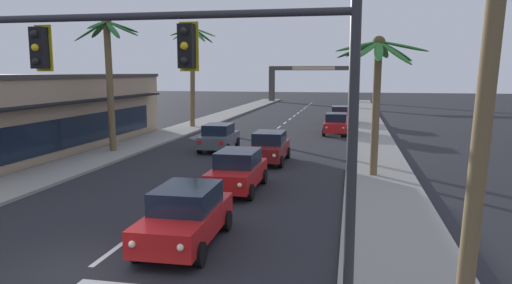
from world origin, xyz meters
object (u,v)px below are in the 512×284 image
Objects in this scene: sedan_third_in_queue at (238,170)px; sedan_fifth_in_queue at (269,147)px; town_gateway_arch at (313,78)px; sedan_lead_at_stop_bar at (186,215)px; sedan_oncoming_far at (219,137)px; palm_left_third at (193,58)px; storefront_strip_left at (29,112)px; traffic_signal_mast at (194,74)px; palm_right_second at (377,72)px; sedan_parked_mid_kerb at (340,115)px; sedan_parked_nearest_kerb at (336,124)px; palm_left_second at (109,61)px.

sedan_third_in_queue is 1.00× the size of sedan_fifth_in_queue.
sedan_lead_at_stop_bar is at bearing -88.45° from town_gateway_arch.
sedan_lead_at_stop_bar is 1.00× the size of sedan_oncoming_far.
palm_left_third is at bearing -100.57° from town_gateway_arch.
sedan_lead_at_stop_bar is at bearing -42.47° from storefront_strip_left.
sedan_third_in_queue is (-1.32, 9.32, -4.03)m from traffic_signal_mast.
sedan_parked_mid_kerb is at bearing 95.16° from palm_right_second.
palm_left_third reaches higher than sedan_third_in_queue.
palm_left_third reaches higher than sedan_oncoming_far.
palm_left_third reaches higher than sedan_fifth_in_queue.
palm_left_second is at bearing -138.46° from sedan_parked_nearest_kerb.
palm_right_second is at bearing -10.76° from storefront_strip_left.
sedan_third_in_queue is (-0.04, 6.50, 0.00)m from sedan_lead_at_stop_bar.
sedan_fifth_in_queue is 15.72m from storefront_strip_left.
palm_left_second is at bearing 141.85° from sedan_third_in_queue.
palm_right_second is (4.38, 12.94, 0.05)m from traffic_signal_mast.
sedan_fifth_in_queue is at bearing -87.90° from town_gateway_arch.
sedan_parked_nearest_kerb is (7.03, 9.48, 0.00)m from sedan_oncoming_far.
town_gateway_arch is (7.41, 39.73, -2.23)m from palm_left_third.
traffic_signal_mast is 20.34m from palm_left_second.
palm_right_second is at bearing 71.28° from traffic_signal_mast.
sedan_parked_nearest_kerb is 0.68× the size of palm_right_second.
sedan_oncoming_far is 12.09m from storefront_strip_left.
sedan_lead_at_stop_bar is at bearing -97.44° from sedan_parked_nearest_kerb.
storefront_strip_left is at bearing -104.23° from town_gateway_arch.
sedan_fifth_in_queue is 0.30× the size of town_gateway_arch.
sedan_oncoming_far is at bearing 145.88° from palm_right_second.
town_gateway_arch is (1.82, 51.27, 3.06)m from sedan_oncoming_far.
sedan_lead_at_stop_bar is at bearing -95.87° from sedan_parked_mid_kerb.
sedan_oncoming_far is (-3.61, 9.93, 0.00)m from sedan_third_in_queue.
traffic_signal_mast is 23.92m from storefront_strip_left.
palm_right_second is (5.49, -2.88, 4.08)m from sedan_fifth_in_queue.
palm_left_second reaches higher than town_gateway_arch.
traffic_signal_mast is 29.08m from sedan_parked_nearest_kerb.
sedan_oncoming_far is 11.97m from palm_right_second.
sedan_third_in_queue is 1.00× the size of sedan_oncoming_far.
sedan_lead_at_stop_bar is 67.79m from town_gateway_arch.
palm_left_second is 13.80m from palm_left_third.
sedan_lead_at_stop_bar and sedan_oncoming_far have the same top height.
town_gateway_arch is at bearing 99.01° from sedan_parked_mid_kerb.
town_gateway_arch is (-2.01, 54.71, 3.06)m from sedan_fifth_in_queue.
sedan_fifth_in_queue is 5.14m from sedan_oncoming_far.
sedan_fifth_in_queue is 1.00× the size of sedan_parked_nearest_kerb.
palm_left_third is at bearing 87.52° from palm_left_second.
palm_left_second reaches higher than storefront_strip_left.
sedan_parked_nearest_kerb is at bearing -90.88° from sedan_parked_mid_kerb.
town_gateway_arch reaches higher than sedan_parked_nearest_kerb.
sedan_lead_at_stop_bar and sedan_parked_mid_kerb have the same top height.
sedan_third_in_queue and sedan_parked_mid_kerb have the same top height.
storefront_strip_left is at bearing 153.65° from sedan_third_in_queue.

